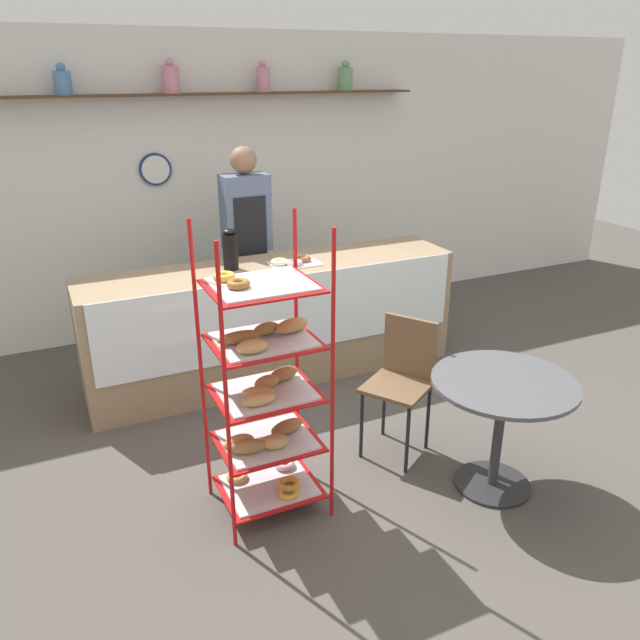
% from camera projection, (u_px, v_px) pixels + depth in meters
% --- Properties ---
extents(ground_plane, '(14.00, 14.00, 0.00)m').
position_uv_depth(ground_plane, '(351.00, 459.00, 4.08)').
color(ground_plane, '#4C4742').
extents(back_wall, '(10.00, 0.30, 2.70)m').
position_uv_depth(back_wall, '(218.00, 183.00, 5.86)').
color(back_wall, white).
rests_on(back_wall, ground_plane).
extents(display_counter, '(2.98, 0.65, 0.95)m').
position_uv_depth(display_counter, '(274.00, 321.00, 5.03)').
color(display_counter, '#937A5B').
rests_on(display_counter, ground_plane).
extents(pastry_rack, '(0.60, 0.50, 1.68)m').
position_uv_depth(pastry_rack, '(265.00, 393.00, 3.37)').
color(pastry_rack, '#B71414').
rests_on(pastry_rack, ground_plane).
extents(person_worker, '(0.39, 0.23, 1.80)m').
position_uv_depth(person_worker, '(247.00, 244.00, 5.26)').
color(person_worker, '#282833').
rests_on(person_worker, ground_plane).
extents(cafe_table, '(0.83, 0.83, 0.72)m').
position_uv_depth(cafe_table, '(502.00, 407.00, 3.62)').
color(cafe_table, '#262628').
rests_on(cafe_table, ground_plane).
extents(cafe_chair, '(0.53, 0.53, 0.90)m').
position_uv_depth(cafe_chair, '(403.00, 372.00, 4.01)').
color(cafe_chair, black).
rests_on(cafe_chair, ground_plane).
extents(coffee_carafe, '(0.12, 0.12, 0.31)m').
position_uv_depth(coffee_carafe, '(230.00, 250.00, 4.69)').
color(coffee_carafe, black).
rests_on(coffee_carafe, display_counter).
extents(donut_tray_counter, '(0.38, 0.25, 0.05)m').
position_uv_depth(donut_tray_counter, '(291.00, 261.00, 4.85)').
color(donut_tray_counter, white).
rests_on(donut_tray_counter, display_counter).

